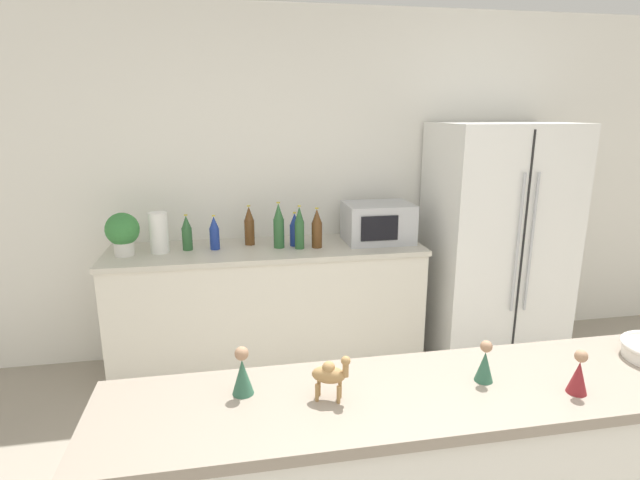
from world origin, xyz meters
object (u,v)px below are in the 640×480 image
at_px(paper_towel_roll, 159,233).
at_px(back_bottle_0, 295,230).
at_px(back_bottle_2, 249,226).
at_px(camel_figurine, 330,374).
at_px(back_bottle_1, 214,233).
at_px(wise_man_figurine_purple, 579,375).
at_px(refrigerator, 495,243).
at_px(microwave, 378,222).
at_px(wise_man_figurine_blue, 485,364).
at_px(wise_man_figurine_crimson, 242,374).
at_px(back_bottle_6, 299,228).
at_px(potted_plant, 123,232).
at_px(back_bottle_4, 317,229).
at_px(back_bottle_5, 187,233).
at_px(back_bottle_3, 279,226).

bearing_deg(paper_towel_roll, back_bottle_0, 0.67).
distance_m(back_bottle_2, camel_figurine, 2.19).
distance_m(back_bottle_1, wise_man_figurine_purple, 2.47).
xyz_separation_m(refrigerator, microwave, (-0.89, 0.08, 0.17)).
distance_m(back_bottle_0, wise_man_figurine_blue, 2.11).
xyz_separation_m(back_bottle_1, wise_man_figurine_crimson, (0.13, -2.03, 0.05)).
relative_size(back_bottle_1, back_bottle_6, 0.79).
height_order(potted_plant, back_bottle_0, potted_plant).
bearing_deg(wise_man_figurine_blue, back_bottle_1, 112.69).
relative_size(back_bottle_4, wise_man_figurine_purple, 2.01).
bearing_deg(paper_towel_roll, wise_man_figurine_blue, -59.23).
relative_size(back_bottle_0, camel_figurine, 1.68).
distance_m(microwave, camel_figurine, 2.25).
bearing_deg(back_bottle_5, microwave, -0.46).
relative_size(microwave, wise_man_figurine_crimson, 3.14).
xyz_separation_m(refrigerator, wise_man_figurine_purple, (-0.94, -2.12, 0.19)).
relative_size(microwave, back_bottle_5, 1.94).
relative_size(potted_plant, back_bottle_4, 1.01).
height_order(potted_plant, microwave, potted_plant).
xyz_separation_m(back_bottle_0, back_bottle_5, (-0.74, 0.02, 0.00)).
bearing_deg(microwave, camel_figurine, -110.43).
distance_m(potted_plant, back_bottle_3, 1.02).
distance_m(back_bottle_6, camel_figurine, 2.03).
height_order(paper_towel_roll, back_bottle_6, back_bottle_6).
bearing_deg(back_bottle_4, microwave, 10.58).
bearing_deg(back_bottle_0, back_bottle_3, -164.05).
bearing_deg(wise_man_figurine_purple, paper_towel_roll, 124.03).
bearing_deg(wise_man_figurine_crimson, wise_man_figurine_blue, -4.87).
bearing_deg(back_bottle_2, back_bottle_6, -26.45).
xyz_separation_m(potted_plant, microwave, (1.75, 0.05, -0.02)).
bearing_deg(back_bottle_3, wise_man_figurine_purple, -72.61).
height_order(back_bottle_5, camel_figurine, back_bottle_5).
relative_size(paper_towel_roll, back_bottle_5, 1.10).
bearing_deg(wise_man_figurine_purple, back_bottle_5, 120.34).
bearing_deg(wise_man_figurine_blue, back_bottle_4, 95.01).
distance_m(back_bottle_2, wise_man_figurine_blue, 2.26).
bearing_deg(back_bottle_5, back_bottle_6, -7.80).
xyz_separation_m(back_bottle_2, camel_figurine, (0.14, -2.18, 0.05)).
xyz_separation_m(back_bottle_3, wise_man_figurine_crimson, (-0.31, -1.99, 0.01)).
distance_m(potted_plant, wise_man_figurine_purple, 2.75).
height_order(back_bottle_3, back_bottle_6, back_bottle_3).
height_order(potted_plant, camel_figurine, potted_plant).
height_order(paper_towel_roll, back_bottle_5, paper_towel_roll).
xyz_separation_m(paper_towel_roll, back_bottle_1, (0.36, 0.02, -0.02)).
relative_size(refrigerator, wise_man_figurine_blue, 12.80).
bearing_deg(back_bottle_6, potted_plant, 178.00).
distance_m(refrigerator, back_bottle_4, 1.37).
bearing_deg(back_bottle_3, potted_plant, -179.51).
bearing_deg(wise_man_figurine_purple, back_bottle_3, 107.39).
distance_m(camel_figurine, wise_man_figurine_crimson, 0.26).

